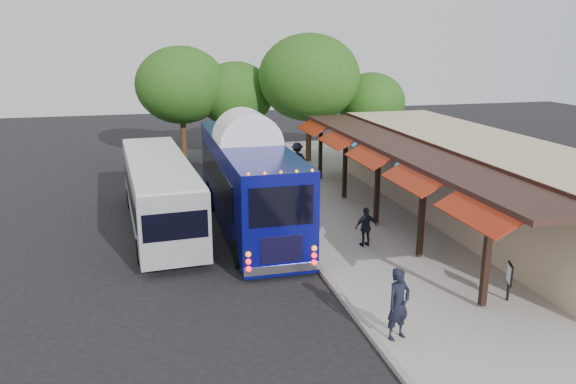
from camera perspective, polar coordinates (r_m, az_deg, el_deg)
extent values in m
plane|color=black|center=(19.67, 3.18, -8.09)|extent=(90.00, 90.00, 0.00)
cube|color=#9E9B93|center=(24.88, 11.48, -3.10)|extent=(10.00, 40.00, 0.15)
cube|color=gray|center=(23.24, 0.36, -4.12)|extent=(0.20, 40.00, 0.16)
cube|color=tan|center=(26.09, 18.64, 1.19)|extent=(5.00, 20.00, 3.60)
cube|color=black|center=(24.52, 13.95, 4.27)|extent=(0.06, 20.00, 0.60)
cube|color=#331E19|center=(24.01, 11.69, 4.42)|extent=(2.60, 20.00, 0.18)
cube|color=black|center=(17.21, 19.55, -6.04)|extent=(0.18, 0.18, 3.16)
cube|color=maroon|center=(16.55, 18.72, -1.87)|extent=(1.00, 3.20, 0.57)
cube|color=black|center=(20.44, 13.43, -2.20)|extent=(0.18, 0.18, 3.16)
cube|color=maroon|center=(19.89, 12.57, 1.40)|extent=(1.00, 3.20, 0.57)
cube|color=black|center=(23.90, 9.06, 0.58)|extent=(0.18, 0.18, 3.16)
cube|color=maroon|center=(23.44, 8.23, 3.70)|extent=(1.00, 3.20, 0.57)
cube|color=black|center=(27.51, 5.81, 2.64)|extent=(0.18, 0.18, 3.16)
cube|color=maroon|center=(27.11, 5.03, 5.37)|extent=(1.00, 3.20, 0.57)
cube|color=black|center=(31.22, 3.32, 4.21)|extent=(0.18, 0.18, 3.16)
cube|color=maroon|center=(30.86, 2.59, 6.63)|extent=(1.00, 3.20, 0.57)
sphere|color=#19598B|center=(18.68, 17.58, -0.72)|extent=(0.26, 0.26, 0.26)
sphere|color=#19598B|center=(22.94, 11.11, 2.62)|extent=(0.26, 0.26, 0.26)
sphere|color=#19598B|center=(27.44, 6.70, 4.87)|extent=(0.26, 0.26, 0.26)
cube|color=#080A64|center=(23.95, -4.13, 1.41)|extent=(2.62, 12.24, 3.21)
cube|color=#080A64|center=(24.44, -4.05, -2.60)|extent=(2.57, 12.11, 0.36)
ellipsoid|color=white|center=(23.62, -4.20, 5.14)|extent=(2.62, 11.99, 0.57)
cube|color=black|center=(18.02, -0.70, -1.49)|extent=(2.13, 0.03, 1.33)
cube|color=silver|center=(18.83, -0.73, -7.76)|extent=(2.55, 0.19, 0.29)
sphere|color=#FF0C0C|center=(18.44, -4.07, -7.43)|extent=(0.18, 0.18, 0.18)
sphere|color=#FF0C0C|center=(18.92, 2.64, -6.80)|extent=(0.18, 0.18, 0.18)
cylinder|color=black|center=(19.86, -5.01, -6.25)|extent=(0.31, 1.06, 1.06)
cylinder|color=black|center=(20.33, 1.58, -5.67)|extent=(0.31, 1.06, 1.06)
cylinder|color=black|center=(27.93, -7.87, 0.07)|extent=(0.31, 1.06, 1.06)
cylinder|color=black|center=(28.27, -3.13, 0.38)|extent=(0.31, 1.06, 1.06)
cube|color=gray|center=(24.26, -12.94, 0.12)|extent=(3.14, 11.20, 2.55)
cube|color=black|center=(24.22, -15.83, 0.43)|extent=(0.66, 9.38, 0.96)
cube|color=black|center=(24.25, -10.11, 0.80)|extent=(0.66, 9.38, 0.96)
cube|color=silver|center=(23.96, -13.13, 3.15)|extent=(3.08, 10.97, 0.10)
cylinder|color=black|center=(20.93, -15.48, -5.82)|extent=(0.33, 0.94, 0.92)
cylinder|color=black|center=(20.96, -9.41, -5.42)|extent=(0.33, 0.94, 0.92)
cylinder|color=black|center=(27.77, -15.28, -0.57)|extent=(0.33, 0.94, 0.92)
cylinder|color=black|center=(27.79, -10.73, -0.28)|extent=(0.33, 0.94, 0.92)
imported|color=black|center=(15.18, 11.17, -11.10)|extent=(0.83, 0.68, 1.96)
imported|color=black|center=(26.06, 0.65, 0.28)|extent=(1.01, 0.86, 1.79)
imported|color=black|center=(21.52, 7.93, -3.52)|extent=(0.93, 0.48, 1.53)
imported|color=black|center=(32.10, 0.92, 3.32)|extent=(1.33, 0.85, 1.96)
cube|color=black|center=(18.31, 21.53, -8.52)|extent=(0.08, 0.08, 1.19)
cube|color=black|center=(18.20, 21.61, -7.74)|extent=(0.25, 0.52, 0.65)
cube|color=white|center=(18.18, 21.53, -7.76)|extent=(0.18, 0.42, 0.54)
cylinder|color=#382314|center=(37.79, -5.25, 5.57)|extent=(0.36, 0.36, 2.90)
ellipsoid|color=#164812|center=(37.41, -5.36, 9.85)|extent=(5.00, 5.00, 4.25)
cylinder|color=#382314|center=(36.19, 2.11, 5.84)|extent=(0.36, 0.36, 3.69)
ellipsoid|color=#164812|center=(35.77, 2.16, 11.55)|extent=(6.38, 6.38, 5.42)
cylinder|color=#382314|center=(38.05, 8.27, 5.30)|extent=(0.36, 0.36, 2.58)
ellipsoid|color=#164812|center=(37.70, 8.42, 9.08)|extent=(4.45, 4.45, 3.79)
cylinder|color=#382314|center=(37.46, -10.56, 5.64)|extent=(0.36, 0.36, 3.35)
ellipsoid|color=#164812|center=(37.07, -10.81, 10.63)|extent=(5.78, 5.78, 4.91)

